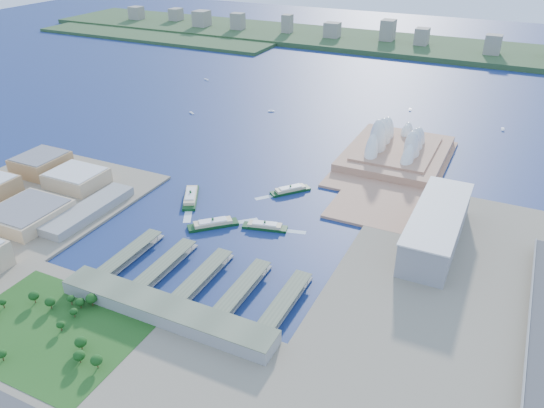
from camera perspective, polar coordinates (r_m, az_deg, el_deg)
The scene contains 22 objects.
ground at distance 560.45m, azimuth -4.46°, elevation -3.62°, with size 3000.00×3000.00×0.00m, color #111E4F.
south_land at distance 432.17m, azimuth -19.02°, elevation -16.82°, with size 720.00×180.00×3.00m, color gray.
east_land at distance 464.14m, azimuth 19.50°, elevation -13.19°, with size 240.00×500.00×3.00m, color gray.
peninsula at distance 742.28m, azimuth 12.98°, elevation 4.33°, with size 135.00×220.00×3.00m, color tan.
far_shore at distance 1437.63m, azimuth 16.06°, elevation 15.92°, with size 2200.00×260.00×12.00m, color #2D4926.
opera_house at distance 749.32m, azimuth 13.43°, elevation 7.05°, with size 134.00×180.00×58.00m, color white, non-canonical shape.
toaster_building at distance 562.46m, azimuth 17.27°, elevation -2.40°, with size 45.00×155.00×35.00m, color gray.
expressway at distance 455.11m, azimuth 27.12°, elevation -14.80°, with size 26.00×340.00×11.85m, color gray, non-canonical shape.
west_buildings at distance 661.22m, azimuth -26.90°, elevation 0.09°, with size 200.00×280.00×27.00m, color #A37D51, non-canonical shape.
ferry_wharves at distance 499.42m, azimuth -7.38°, elevation -7.68°, with size 184.00×90.00×9.30m, color #555E47, non-canonical shape.
terminal_building at distance 458.57m, azimuth -11.37°, elevation -11.21°, with size 200.00×28.00×12.00m, color gray.
park at distance 471.56m, azimuth -22.96°, elevation -11.69°, with size 150.00×110.00×16.00m, color #194714, non-canonical shape.
far_skyline at distance 1411.81m, azimuth 16.08°, elevation 17.10°, with size 1900.00×140.00×55.00m, color gray, non-canonical shape.
ferry_a at distance 637.44m, azimuth -8.75°, elevation 0.96°, with size 15.18×59.65×11.28m, color #0D3714, non-canonical shape.
ferry_b at distance 647.44m, azimuth 2.00°, elevation 1.67°, with size 12.80×50.27×9.51m, color #0D3714, non-canonical shape.
ferry_c at distance 579.02m, azimuth -6.38°, elevation -1.97°, with size 13.99×54.96×10.39m, color #0D3714, non-canonical shape.
ferry_d at distance 572.25m, azimuth -0.78°, elevation -2.24°, with size 12.39×48.68×9.21m, color #0D3714, non-canonical shape.
boat_a at distance 927.30m, azimuth -8.63°, elevation 9.68°, with size 3.15×12.58×2.43m, color white, non-canonical shape.
boat_b at distance 925.79m, azimuth -0.07°, elevation 9.98°, with size 3.72×10.64×2.87m, color white, non-canonical shape.
boat_c at distance 918.56m, azimuth 23.57°, elevation 7.41°, with size 4.01×13.76×3.10m, color white, non-canonical shape.
boat_d at distance 1123.29m, azimuth -7.06°, elevation 13.15°, with size 3.16×14.45×2.44m, color white, non-canonical shape.
boat_e at distance 963.43m, azimuth 14.64°, elevation 9.82°, with size 3.87×12.17×2.99m, color white, non-canonical shape.
Camera 1 is at (244.32, -406.04, 299.24)m, focal length 35.00 mm.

